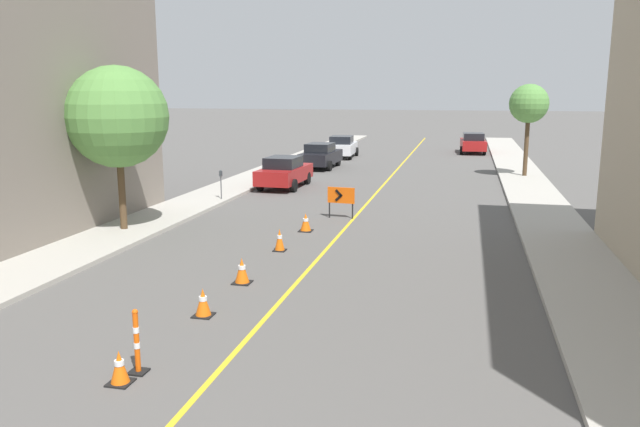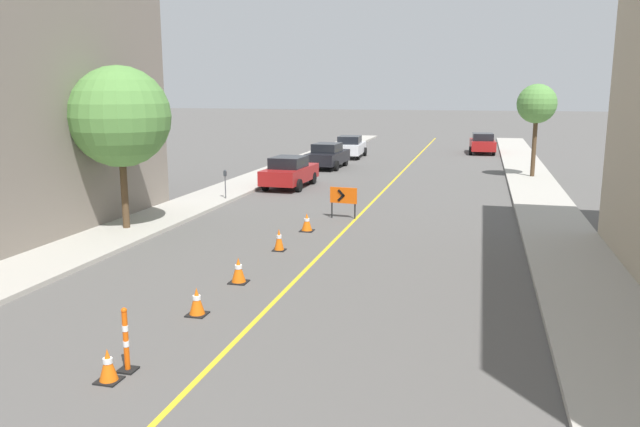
% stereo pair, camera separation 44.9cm
% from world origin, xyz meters
% --- Properties ---
extents(lane_stripe, '(0.12, 63.20, 0.01)m').
position_xyz_m(lane_stripe, '(0.00, 31.60, 0.00)').
color(lane_stripe, gold).
rests_on(lane_stripe, ground_plane).
extents(sidewalk_left, '(2.51, 63.20, 0.14)m').
position_xyz_m(sidewalk_left, '(-7.29, 31.60, 0.07)').
color(sidewalk_left, '#ADA89E').
rests_on(sidewalk_left, ground_plane).
extents(sidewalk_right, '(2.51, 63.20, 0.14)m').
position_xyz_m(sidewalk_right, '(7.29, 31.60, 0.07)').
color(sidewalk_right, '#ADA89E').
rests_on(sidewalk_right, ground_plane).
extents(traffic_cone_second, '(0.40, 0.40, 0.59)m').
position_xyz_m(traffic_cone_second, '(-1.45, 6.83, 0.29)').
color(traffic_cone_second, black).
rests_on(traffic_cone_second, ground_plane).
extents(traffic_cone_third, '(0.43, 0.43, 0.64)m').
position_xyz_m(traffic_cone_third, '(-1.38, 10.16, 0.31)').
color(traffic_cone_third, black).
rests_on(traffic_cone_third, ground_plane).
extents(traffic_cone_fourth, '(0.46, 0.46, 0.67)m').
position_xyz_m(traffic_cone_fourth, '(-1.37, 12.60, 0.33)').
color(traffic_cone_fourth, black).
rests_on(traffic_cone_fourth, ground_plane).
extents(traffic_cone_fifth, '(0.38, 0.38, 0.70)m').
position_xyz_m(traffic_cone_fifth, '(-1.38, 15.99, 0.35)').
color(traffic_cone_fifth, black).
rests_on(traffic_cone_fifth, ground_plane).
extents(traffic_cone_farthest, '(0.47, 0.47, 0.65)m').
position_xyz_m(traffic_cone_farthest, '(-1.27, 18.81, 0.32)').
color(traffic_cone_farthest, black).
rests_on(traffic_cone_farthest, ground_plane).
extents(delineator_post_front, '(0.31, 0.31, 1.19)m').
position_xyz_m(delineator_post_front, '(-1.36, 7.27, 0.51)').
color(delineator_post_front, black).
rests_on(delineator_post_front, ground_plane).
extents(arrow_barricade_primary, '(1.08, 0.15, 1.21)m').
position_xyz_m(arrow_barricade_primary, '(-0.50, 21.32, 0.85)').
color(arrow_barricade_primary, '#EF560C').
rests_on(arrow_barricade_primary, ground_plane).
extents(parked_car_curb_near, '(1.96, 4.37, 1.59)m').
position_xyz_m(parked_car_curb_near, '(-4.82, 28.22, 0.80)').
color(parked_car_curb_near, maroon).
rests_on(parked_car_curb_near, ground_plane).
extents(parked_car_curb_mid, '(2.02, 4.39, 1.59)m').
position_xyz_m(parked_car_curb_mid, '(-4.83, 36.39, 0.80)').
color(parked_car_curb_mid, black).
rests_on(parked_car_curb_mid, ground_plane).
extents(parked_car_curb_far, '(2.04, 4.40, 1.59)m').
position_xyz_m(parked_car_curb_far, '(-4.72, 42.85, 0.80)').
color(parked_car_curb_far, silver).
rests_on(parked_car_curb_far, ground_plane).
extents(parked_car_opposite_side, '(2.04, 4.39, 1.59)m').
position_xyz_m(parked_car_opposite_side, '(4.66, 48.31, 0.80)').
color(parked_car_opposite_side, maroon).
rests_on(parked_car_opposite_side, ground_plane).
extents(parking_meter_near_curb, '(0.12, 0.11, 1.29)m').
position_xyz_m(parking_meter_near_curb, '(-6.39, 23.62, 1.05)').
color(parking_meter_near_curb, '#4C4C51').
rests_on(parking_meter_near_curb, sidewalk_left).
extents(street_tree_left_near, '(3.45, 3.45, 5.60)m').
position_xyz_m(street_tree_left_near, '(-7.42, 17.18, 4.01)').
color(street_tree_left_near, '#4C3823').
rests_on(street_tree_left_near, sidewalk_left).
extents(street_tree_right_near, '(2.15, 2.15, 5.08)m').
position_xyz_m(street_tree_right_near, '(7.42, 34.65, 4.11)').
color(street_tree_right_near, '#4C3823').
rests_on(street_tree_right_near, sidewalk_right).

